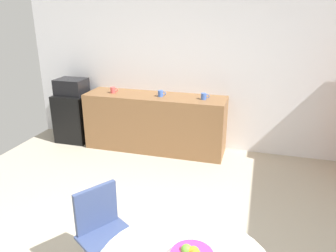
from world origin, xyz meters
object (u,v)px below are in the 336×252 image
mini_fridge (75,117)px  microwave (71,87)px  mug_red (161,94)px  chair_navy (103,225)px  mug_green (113,90)px  mug_white (204,96)px

mini_fridge → microwave: 0.54m
mini_fridge → microwave: size_ratio=1.70×
microwave → mug_red: size_ratio=3.72×
microwave → chair_navy: bearing=-54.9°
mini_fridge → mug_green: bearing=-2.5°
mini_fridge → mug_white: (2.24, -0.02, 0.54)m
microwave → mug_green: bearing=-2.5°
mini_fridge → mug_green: (0.78, -0.03, 0.54)m
mug_red → mug_white: bearing=1.6°
mug_white → mug_red: 0.67m
mug_white → mug_green: (-1.47, -0.02, 0.00)m
chair_navy → mug_red: (-0.33, 2.67, 0.43)m
mug_red → mini_fridge: bearing=178.7°
mug_green → mug_red: size_ratio=1.00×
microwave → mug_white: (2.24, -0.02, 0.00)m
microwave → mug_green: microwave is taller
mug_white → mug_green: 1.47m
mini_fridge → mug_red: size_ratio=6.32×
mug_red → mug_green: bearing=179.8°
microwave → mug_red: (1.58, -0.04, 0.00)m
mini_fridge → microwave: (0.00, 0.00, 0.54)m
mug_green → mug_red: (0.80, -0.00, 0.00)m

